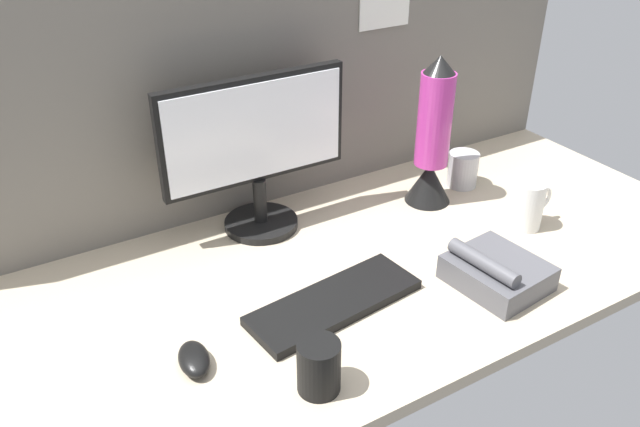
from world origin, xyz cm
name	(u,v)px	position (x,y,z in cm)	size (l,w,h in cm)	color
ground_plane	(355,267)	(0.00, 0.00, -1.50)	(180.00, 80.00, 3.00)	tan
cubicle_wall_back	(275,87)	(0.05, 37.50, 29.76)	(180.00, 5.50, 59.46)	slate
monitor	(256,146)	(-11.56, 25.12, 21.33)	(45.68, 18.00, 37.94)	black
keyboard	(334,302)	(-12.42, -11.20, 1.00)	(37.00, 13.00, 2.00)	black
mouse	(194,359)	(-43.36, -12.97, 1.70)	(5.60, 9.60, 3.40)	black
mug_ceramic_white	(528,205)	(44.48, -8.56, 6.13)	(11.50, 7.52, 12.19)	white
mug_steel	(463,169)	(45.53, 16.03, 4.78)	(8.17, 8.17, 9.55)	#B2B2B7
mug_black_travel	(319,367)	(-26.63, -29.06, 5.00)	(7.64, 7.64, 10.00)	black
lava_lamp	(432,144)	(32.04, 14.08, 16.33)	(11.90, 11.90, 38.94)	black
desk_phone	(496,272)	(21.13, -22.34, 3.19)	(18.98, 20.75, 8.80)	#4C4C51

